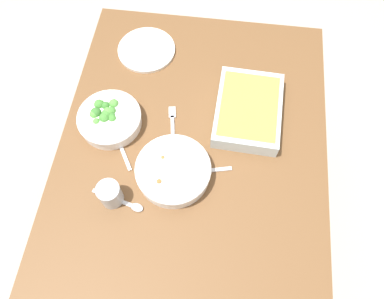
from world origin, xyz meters
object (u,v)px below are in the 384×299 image
side_plate (147,50)px  spoon_spare (125,203)px  spoon_by_stew (197,172)px  baking_dish (248,110)px  fork_on_table (173,125)px  broccoli_bowl (109,118)px  drink_cup (110,194)px  spoon_by_broccoli (119,142)px  stew_bowl (173,171)px

side_plate → spoon_spare: 0.61m
side_plate → spoon_by_stew: side_plate is taller
baking_dish → side_plate: size_ratio=1.40×
spoon_spare → fork_on_table: spoon_spare is taller
spoon_by_stew → fork_on_table: bearing=-146.8°
broccoli_bowl → drink_cup: 0.28m
broccoli_bowl → baking_dish: broccoli_bowl is taller
fork_on_table → baking_dish: bearing=106.8°
spoon_by_stew → spoon_by_broccoli: 0.29m
spoon_by_stew → spoon_spare: same height
spoon_by_stew → broccoli_bowl: bearing=-114.6°
baking_dish → fork_on_table: size_ratio=1.74×
spoon_by_stew → drink_cup: bearing=-64.2°
stew_bowl → drink_cup: bearing=-59.6°
spoon_by_broccoli → spoon_spare: size_ratio=0.92×
baking_dish → stew_bowl: bearing=-40.9°
broccoli_bowl → side_plate: (-0.33, 0.07, -0.03)m
drink_cup → spoon_by_stew: drink_cup is taller
spoon_spare → broccoli_bowl: bearing=-158.8°
drink_cup → side_plate: 0.60m
side_plate → spoon_by_broccoli: side_plate is taller
drink_cup → side_plate: drink_cup is taller
drink_cup → side_plate: bearing=-179.9°
side_plate → broccoli_bowl: bearing=-11.1°
spoon_by_stew → fork_on_table: (-0.16, -0.11, -0.00)m
side_plate → spoon_by_broccoli: size_ratio=1.38×
drink_cup → spoon_spare: 0.05m
stew_bowl → spoon_by_broccoli: size_ratio=1.51×
broccoli_bowl → spoon_spare: bearing=21.2°
broccoli_bowl → baking_dish: (-0.09, 0.47, 0.00)m
drink_cup → spoon_by_stew: (-0.12, 0.25, -0.03)m
broccoli_bowl → spoon_by_broccoli: broccoli_bowl is taller
stew_bowl → spoon_by_broccoli: stew_bowl is taller
side_plate → spoon_by_broccoli: (0.40, -0.02, -0.00)m
broccoli_bowl → stew_bowl: bearing=56.2°
drink_cup → spoon_by_stew: size_ratio=0.49×
drink_cup → side_plate: size_ratio=0.39×
stew_bowl → spoon_by_stew: (-0.02, 0.08, -0.03)m
spoon_by_stew → stew_bowl: bearing=-76.6°
side_plate → spoon_by_stew: bearing=28.0°
broccoli_bowl → spoon_spare: (0.28, 0.11, -0.03)m
side_plate → spoon_spare: size_ratio=1.26×
baking_dish → drink_cup: 0.54m
drink_cup → fork_on_table: 0.32m
side_plate → stew_bowl: bearing=19.9°
stew_bowl → side_plate: stew_bowl is taller
stew_bowl → spoon_by_stew: stew_bowl is taller
drink_cup → broccoli_bowl: bearing=-166.1°
baking_dish → spoon_by_broccoli: baking_dish is taller
broccoli_bowl → fork_on_table: 0.22m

